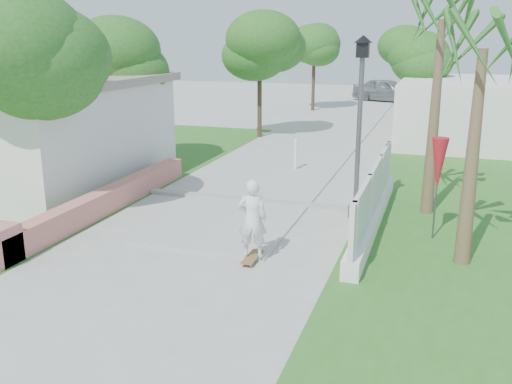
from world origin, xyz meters
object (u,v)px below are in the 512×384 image
at_px(patio_umbrella, 439,166).
at_px(skateboarder, 250,212).
at_px(dog, 252,216).
at_px(bollard, 296,154).
at_px(parked_car, 387,90).
at_px(street_lamp, 359,122).

xyz_separation_m(patio_umbrella, skateboarder, (-3.77, -1.71, -0.91)).
xyz_separation_m(patio_umbrella, dog, (-4.15, -0.41, -1.44)).
bearing_deg(bollard, skateboarder, -83.44).
bearing_deg(skateboarder, bollard, -97.84).
bearing_deg(parked_car, bollard, -163.34).
distance_m(street_lamp, dog, 3.44).
xyz_separation_m(street_lamp, dog, (-2.25, -1.41, -2.18)).
height_order(street_lamp, parked_car, street_lamp).
distance_m(street_lamp, patio_umbrella, 2.27).
bearing_deg(patio_umbrella, dog, -174.32).
bearing_deg(patio_umbrella, parked_car, 97.82).
height_order(street_lamp, patio_umbrella, street_lamp).
xyz_separation_m(street_lamp, skateboarder, (-1.87, -2.71, -1.65)).
bearing_deg(dog, parked_car, 82.13).
bearing_deg(dog, patio_umbrella, -1.41).
xyz_separation_m(street_lamp, bollard, (-2.70, 4.50, -1.84)).
xyz_separation_m(patio_umbrella, parked_car, (-3.77, 27.48, -0.89)).
bearing_deg(dog, skateboarder, -80.61).
height_order(skateboarder, dog, skateboarder).
relative_size(skateboarder, parked_car, 0.59).
bearing_deg(skateboarder, patio_umbrella, -170.04).
xyz_separation_m(skateboarder, parked_car, (-0.00, 29.19, 0.02)).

